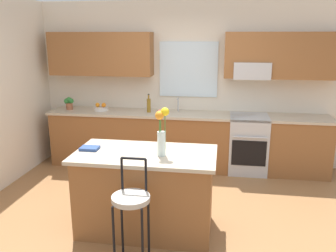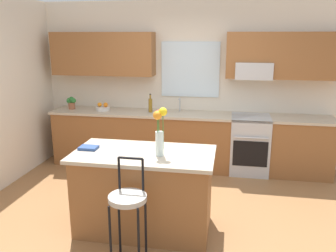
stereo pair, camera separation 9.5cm
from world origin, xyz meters
The scene contains 12 objects.
ground_plane centered at (0.00, 0.00, 0.00)m, with size 14.00×14.00×0.00m, color olive.
back_wall_assembly centered at (0.02, 1.98, 1.51)m, with size 5.60×0.50×2.70m.
counter_run centered at (0.00, 1.70, 0.47)m, with size 4.56×0.64×0.92m.
sink_faucet centered at (-0.15, 1.84, 1.06)m, with size 0.02×0.13×0.23m.
oven_range centered at (1.01, 1.68, 0.46)m, with size 0.60×0.64×0.92m.
kitchen_island centered at (-0.23, -0.31, 0.46)m, with size 1.53×0.82×0.92m.
bar_stool_near centered at (-0.23, -0.93, 0.64)m, with size 0.36×0.36×1.04m.
flower_vase centered at (-0.04, -0.38, 1.21)m, with size 0.15×0.14×0.52m.
cookbook centered at (-0.86, -0.31, 0.94)m, with size 0.20×0.15×0.03m, color navy.
fruit_bowl_oranges centered at (-1.44, 1.70, 0.96)m, with size 0.24×0.24×0.13m.
bottle_olive_oil centered at (-0.62, 1.70, 1.04)m, with size 0.06×0.06×0.30m.
potted_plant_small centered at (-2.00, 1.70, 1.04)m, with size 0.18×0.12×0.21m.
Camera 1 is at (0.57, -3.81, 2.15)m, focal length 37.31 mm.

